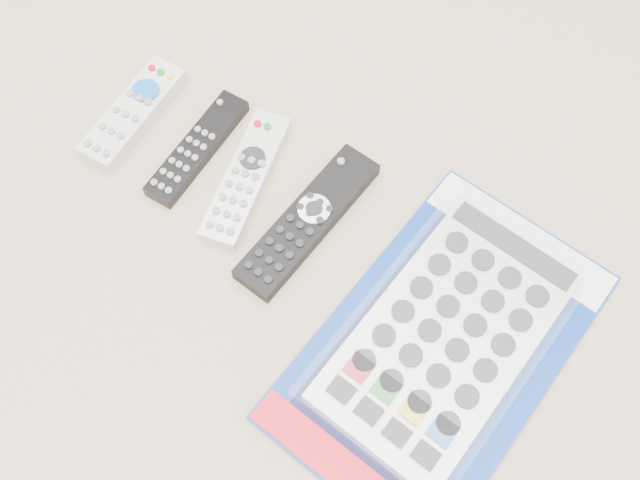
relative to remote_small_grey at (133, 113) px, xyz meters
The scene contains 5 objects.
remote_small_grey is the anchor object (origin of this frame).
remote_slim_black 0.09m from the remote_small_grey, ahead, with size 0.04×0.16×0.02m.
remote_silver_dvd 0.17m from the remote_small_grey, ahead, with size 0.07×0.18×0.02m.
remote_large_black 0.26m from the remote_small_grey, ahead, with size 0.08×0.21×0.02m.
jumbo_remote_packaged 0.45m from the remote_small_grey, ahead, with size 0.28×0.39×0.05m.
Camera 1 is at (0.21, -0.29, 0.72)m, focal length 40.00 mm.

